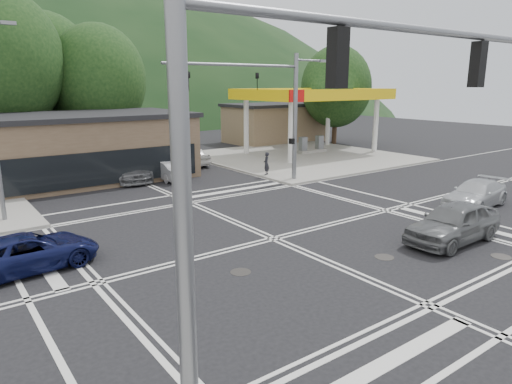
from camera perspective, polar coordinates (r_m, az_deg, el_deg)
ground at (r=18.75m, az=2.21°, el=-5.86°), size 120.00×120.00×0.00m
sidewalk_ne at (r=39.33m, az=5.76°, el=4.41°), size 16.00×16.00×0.15m
gas_station_canopy at (r=40.95m, az=7.09°, el=11.72°), size 12.32×8.34×5.75m
convenience_store at (r=49.90m, az=2.38°, el=8.48°), size 10.00×6.00×3.80m
tree_n_c at (r=39.70m, az=-19.14°, el=13.14°), size 7.60×7.60×10.87m
tree_n_e at (r=42.81m, az=-24.81°, el=13.50°), size 8.40×8.40×11.98m
tree_ne at (r=48.71m, az=9.98°, el=12.82°), size 7.20×7.20×9.99m
signal_mast_ne at (r=28.47m, az=3.01°, el=11.16°), size 11.65×0.30×8.00m
signal_mast_sw at (r=7.38m, az=3.27°, el=5.08°), size 9.14×0.28×8.00m
car_blue_west at (r=17.34m, az=-26.50°, el=-6.74°), size 4.73×2.53×1.26m
car_grey_center at (r=19.79m, az=23.44°, el=-3.52°), size 4.73×1.96×1.60m
car_silver_east at (r=25.92m, az=25.77°, el=-0.23°), size 4.78×2.33×1.34m
car_queue_a at (r=30.65m, az=-11.16°, el=2.77°), size 1.55×4.06×1.32m
car_queue_b at (r=35.75m, az=-8.29°, el=4.51°), size 1.83×4.37×1.48m
car_northbound at (r=31.09m, az=-15.90°, el=2.89°), size 2.61×5.55×1.57m
pedestrian at (r=30.84m, az=1.30°, el=3.58°), size 0.67×0.62×1.53m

